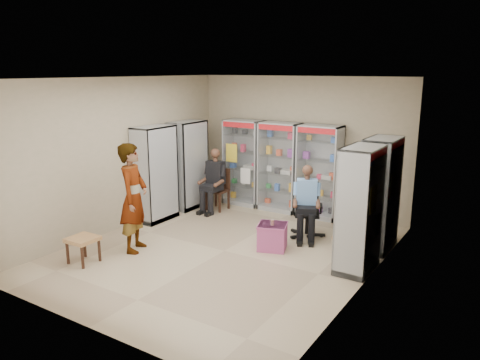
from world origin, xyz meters
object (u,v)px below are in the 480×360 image
Objects in this scene: woven_stool_b at (83,250)px; cabinet_back_left at (244,163)px; cabinet_right_far at (380,194)px; office_chair at (307,211)px; cabinet_right_near at (360,210)px; cabinet_left_far at (188,165)px; seated_shopkeeper at (306,204)px; woven_stool_a at (346,246)px; cabinet_back_right at (319,172)px; standing_man at (134,198)px; cabinet_back_mid at (280,167)px; wooden_chair at (218,189)px; pink_trunk at (272,236)px; cabinet_left_near at (155,174)px.

cabinet_back_left is at bearing 84.98° from woven_stool_b.
cabinet_right_far is 1.92× the size of office_chair.
cabinet_right_near is 1.00× the size of cabinet_left_far.
cabinet_left_far is at bearing 149.02° from office_chair.
woven_stool_a is (0.98, -0.50, -0.46)m from seated_shopkeeper.
cabinet_back_right is at bearing 108.19° from cabinet_left_far.
standing_man reaches higher than office_chair.
cabinet_back_mid reaches higher than seated_shopkeeper.
wooden_chair is (-0.25, -0.73, -0.53)m from cabinet_back_left.
cabinet_back_mid is at bearing 73.13° from woven_stool_b.
pink_trunk is (2.90, -1.26, -0.77)m from cabinet_left_far.
cabinet_left_near reaches higher than pink_trunk.
cabinet_left_near is at bearing -177.08° from woven_stool_a.
cabinet_back_right reaches higher than woven_stool_b.
woven_stool_b is at bearing 12.87° from cabinet_left_near.
cabinet_right_far is 4.46m from cabinet_left_far.
cabinet_right_near is (3.53, -2.23, 0.00)m from cabinet_back_left.
woven_stool_b is at bearing 129.92° from cabinet_right_far.
cabinet_back_mid is at bearing 116.32° from cabinet_left_far.
seated_shopkeeper reaches higher than woven_stool_b.
woven_stool_a is at bearing 154.43° from cabinet_right_far.
woven_stool_a is 0.21× the size of standing_man.
cabinet_right_near reaches higher than seated_shopkeeper.
cabinet_right_far is 4.55m from cabinet_left_near.
office_chair reaches higher than pink_trunk.
cabinet_left_near is at bearing 168.74° from office_chair.
woven_stool_b is (0.54, -2.38, -0.78)m from cabinet_left_near.
pink_trunk is (-0.25, -0.91, -0.29)m from office_chair.
cabinet_right_near is at bearing -51.19° from woven_stool_a.
seated_shopkeeper is (0.32, -1.32, -0.34)m from cabinet_back_right.
cabinet_back_mid is (0.95, 0.00, 0.00)m from cabinet_back_left.
cabinet_right_near is (2.58, -2.23, 0.00)m from cabinet_back_mid.
office_chair is 1.17m from woven_stool_a.
cabinet_back_mid reaches higher than office_chair.
woven_stool_a is (2.25, -1.82, -0.80)m from cabinet_back_mid.
office_chair is at bearing -12.41° from wooden_chair.
cabinet_back_mid is at bearing 0.00° from cabinet_back_left.
cabinet_left_far is 1.04× the size of standing_man.
woven_stool_b is at bearing 119.07° from cabinet_right_near.
cabinet_back_mid is 3.41m from cabinet_right_near.
cabinet_back_left reaches higher than seated_shopkeeper.
cabinet_back_left is 1.00× the size of cabinet_right_far.
pink_trunk is at bearing -65.04° from cabinet_back_mid.
cabinet_left_far is 2.13× the size of wooden_chair.
pink_trunk is (1.02, -2.19, -0.77)m from cabinet_back_mid.
woven_stool_b is (-3.92, -2.18, -0.78)m from cabinet_right_near.
wooden_chair is (-2.15, -0.73, -0.53)m from cabinet_back_right.
cabinet_right_far is 1.40m from office_chair.
cabinet_back_left is 4.50× the size of woven_stool_b.
standing_man is at bearing -152.39° from woven_stool_a.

